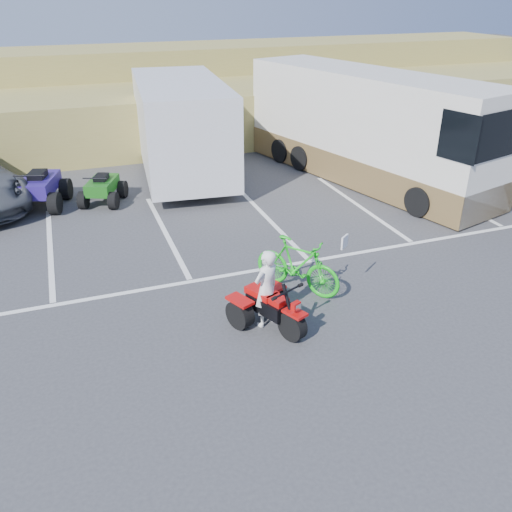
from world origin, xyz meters
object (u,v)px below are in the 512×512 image
object	(u,v)px
rider	(266,289)
quad_atv_blue	(43,206)
rv_motorhome	(366,135)
quad_atv_green	(105,203)
green_dirt_bike	(297,265)
cargo_trailer	(182,126)
red_trike_atv	(272,327)

from	to	relation	value
rider	quad_atv_blue	size ratio (longest dim) A/B	0.86
rv_motorhome	quad_atv_green	distance (m)	8.04
green_dirt_bike	cargo_trailer	world-z (taller)	cargo_trailer
cargo_trailer	rv_motorhome	distance (m)	5.67
rider	cargo_trailer	size ratio (longest dim) A/B	0.23
rider	cargo_trailer	xyz separation A→B (m)	(0.59, 8.90, 0.84)
quad_atv_blue	quad_atv_green	xyz separation A→B (m)	(1.62, -0.29, 0.00)
cargo_trailer	quad_atv_blue	bearing A→B (deg)	-156.31
rv_motorhome	quad_atv_blue	size ratio (longest dim) A/B	5.33
green_dirt_bike	quad_atv_green	distance (m)	7.03
green_dirt_bike	quad_atv_green	xyz separation A→B (m)	(-3.12, 6.28, -0.56)
cargo_trailer	quad_atv_green	xyz separation A→B (m)	(-2.69, -1.69, -1.58)
rider	quad_atv_blue	xyz separation A→B (m)	(-3.73, 7.50, -0.73)
rider	green_dirt_bike	bearing A→B (deg)	-160.91
red_trike_atv	cargo_trailer	distance (m)	9.19
red_trike_atv	quad_atv_blue	distance (m)	8.52
rv_motorhome	quad_atv_green	size ratio (longest dim) A/B	6.56
cargo_trailer	rv_motorhome	bearing A→B (deg)	-17.53
cargo_trailer	quad_atv_green	world-z (taller)	cargo_trailer
red_trike_atv	green_dirt_bike	xyz separation A→B (m)	(0.95, 1.07, 0.56)
green_dirt_bike	quad_atv_blue	bearing A→B (deg)	88.78
cargo_trailer	quad_atv_blue	size ratio (longest dim) A/B	3.78
cargo_trailer	quad_atv_green	size ratio (longest dim) A/B	4.66
red_trike_atv	rider	bearing A→B (deg)	90.00
rider	green_dirt_bike	world-z (taller)	rider
green_dirt_bike	red_trike_atv	bearing A→B (deg)	-168.71
rider	quad_atv_green	distance (m)	7.55
red_trike_atv	quad_atv_green	xyz separation A→B (m)	(-2.17, 7.35, 0.00)
red_trike_atv	green_dirt_bike	distance (m)	1.54
rider	cargo_trailer	world-z (taller)	cargo_trailer
green_dirt_bike	quad_atv_blue	xyz separation A→B (m)	(-4.74, 6.56, -0.56)
quad_atv_blue	rider	bearing A→B (deg)	-46.71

